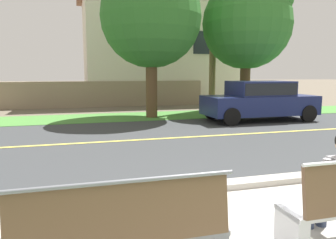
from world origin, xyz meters
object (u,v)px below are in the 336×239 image
object	(u,v)px
bench_left	(123,236)
seated_person_grey	(336,181)
car_navy_far	(259,99)
shade_tree_far_left	(155,9)
shade_tree_left	(250,17)

from	to	relation	value
bench_left	seated_person_grey	xyz separation A→B (m)	(2.38, 0.17, 0.22)
bench_left	car_navy_far	bearing A→B (deg)	52.62
car_navy_far	shade_tree_far_left	size ratio (longest dim) A/B	0.64
seated_person_grey	shade_tree_far_left	bearing A→B (deg)	87.42
car_navy_far	shade_tree_left	bearing A→B (deg)	70.23
car_navy_far	shade_tree_far_left	distance (m)	5.48
seated_person_grey	shade_tree_left	bearing A→B (deg)	65.11
bench_left	shade_tree_left	size ratio (longest dim) A/B	0.28
bench_left	shade_tree_left	distance (m)	13.78
bench_left	seated_person_grey	bearing A→B (deg)	4.12
bench_left	shade_tree_left	world-z (taller)	shade_tree_left
shade_tree_far_left	bench_left	bearing A→B (deg)	-105.09
shade_tree_far_left	seated_person_grey	bearing A→B (deg)	-92.58
bench_left	seated_person_grey	world-z (taller)	seated_person_grey
bench_left	shade_tree_far_left	xyz separation A→B (m)	(2.84, 10.55, 3.93)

